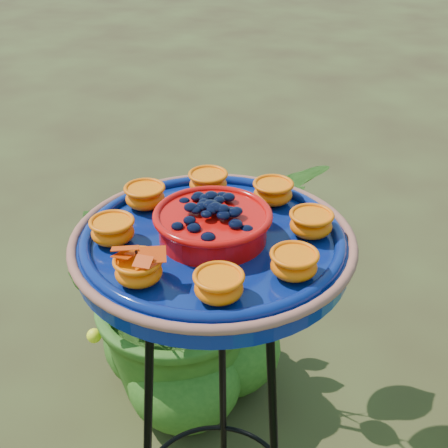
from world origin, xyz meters
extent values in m
torus|color=black|center=(-0.11, 0.09, 0.90)|extent=(0.32, 0.32, 0.02)
cylinder|color=black|center=(-0.15, 0.24, 0.45)|extent=(0.04, 0.09, 0.90)
cylinder|color=navy|center=(-0.11, 0.09, 0.93)|extent=(0.57, 0.57, 0.04)
torus|color=brown|center=(-0.11, 0.09, 0.95)|extent=(0.48, 0.48, 0.02)
torus|color=navy|center=(-0.11, 0.09, 0.95)|extent=(0.44, 0.44, 0.02)
cylinder|color=#BF0907|center=(-0.11, 0.09, 0.97)|extent=(0.22, 0.22, 0.04)
torus|color=#BF0907|center=(-0.11, 0.09, 0.99)|extent=(0.20, 0.20, 0.01)
ellipsoid|color=black|center=(-0.11, 0.09, 1.00)|extent=(0.16, 0.16, 0.03)
ellipsoid|color=orange|center=(0.04, 0.17, 0.97)|extent=(0.07, 0.07, 0.04)
cylinder|color=orange|center=(0.04, 0.17, 0.98)|extent=(0.07, 0.07, 0.01)
ellipsoid|color=orange|center=(-0.06, 0.25, 0.97)|extent=(0.07, 0.07, 0.04)
cylinder|color=orange|center=(-0.06, 0.25, 0.98)|extent=(0.07, 0.07, 0.01)
ellipsoid|color=orange|center=(-0.18, 0.24, 0.97)|extent=(0.07, 0.07, 0.04)
cylinder|color=orange|center=(-0.18, 0.24, 0.98)|extent=(0.07, 0.07, 0.01)
ellipsoid|color=orange|center=(-0.26, 0.15, 0.97)|extent=(0.07, 0.07, 0.04)
cylinder|color=orange|center=(-0.26, 0.15, 0.98)|extent=(0.07, 0.07, 0.01)
ellipsoid|color=orange|center=(-0.26, 0.02, 0.97)|extent=(0.07, 0.07, 0.04)
cylinder|color=orange|center=(-0.26, 0.02, 0.98)|extent=(0.07, 0.07, 0.01)
ellipsoid|color=orange|center=(-0.16, -0.06, 0.97)|extent=(0.07, 0.07, 0.04)
cylinder|color=orange|center=(-0.16, -0.06, 0.98)|extent=(0.07, 0.07, 0.01)
ellipsoid|color=orange|center=(-0.04, -0.05, 0.97)|extent=(0.07, 0.07, 0.04)
cylinder|color=orange|center=(-0.04, -0.05, 0.98)|extent=(0.07, 0.07, 0.01)
ellipsoid|color=orange|center=(0.05, 0.04, 0.97)|extent=(0.07, 0.07, 0.04)
cylinder|color=orange|center=(0.05, 0.04, 0.98)|extent=(0.07, 0.07, 0.01)
cylinder|color=black|center=(-0.16, -0.06, 0.99)|extent=(0.02, 0.03, 0.00)
cube|color=#FF4405|center=(-0.18, -0.06, 1.00)|extent=(0.05, 0.04, 0.01)
cube|color=#FF4405|center=(-0.14, -0.06, 1.00)|extent=(0.05, 0.04, 0.01)
imported|color=#275215|center=(-0.45, 0.64, 0.41)|extent=(0.94, 0.97, 0.82)
camera|label=1|loc=(0.24, -0.72, 1.50)|focal=50.00mm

